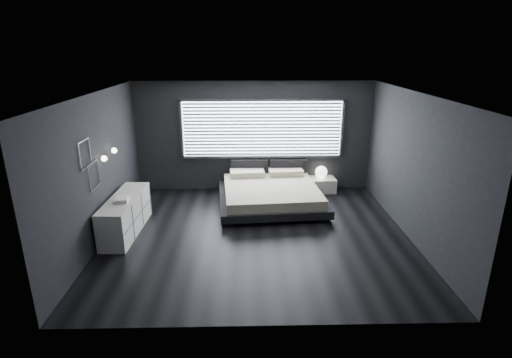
{
  "coord_description": "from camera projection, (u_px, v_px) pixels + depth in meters",
  "views": [
    {
      "loc": [
        -0.2,
        -7.25,
        3.62
      ],
      "look_at": [
        0.0,
        0.85,
        0.9
      ],
      "focal_mm": 28.0,
      "sensor_mm": 36.0,
      "label": 1
    }
  ],
  "objects": [
    {
      "name": "wall_art_lower",
      "position": [
        94.0,
        175.0,
        7.24
      ],
      "size": [
        0.01,
        0.48,
        0.48
      ],
      "color": "#47474C",
      "rests_on": "ground"
    },
    {
      "name": "room",
      "position": [
        257.0,
        168.0,
        7.58
      ],
      "size": [
        6.04,
        6.0,
        2.8
      ],
      "color": "black",
      "rests_on": "ground"
    },
    {
      "name": "dresser",
      "position": [
        126.0,
        215.0,
        8.05
      ],
      "size": [
        0.6,
        1.89,
        0.75
      ],
      "color": "white",
      "rests_on": "ground"
    },
    {
      "name": "sconce_near",
      "position": [
        104.0,
        158.0,
        7.5
      ],
      "size": [
        0.18,
        0.11,
        0.11
      ],
      "color": "silver",
      "rests_on": "ground"
    },
    {
      "name": "window",
      "position": [
        262.0,
        129.0,
        10.08
      ],
      "size": [
        4.14,
        0.09,
        1.52
      ],
      "color": "white",
      "rests_on": "ground"
    },
    {
      "name": "book_stack",
      "position": [
        122.0,
        199.0,
        7.74
      ],
      "size": [
        0.29,
        0.37,
        0.07
      ],
      "color": "silver",
      "rests_on": "dresser"
    },
    {
      "name": "wall_art_upper",
      "position": [
        85.0,
        154.0,
        6.85
      ],
      "size": [
        0.01,
        0.48,
        0.48
      ],
      "color": "#47474C",
      "rests_on": "ground"
    },
    {
      "name": "nightstand",
      "position": [
        323.0,
        185.0,
        10.38
      ],
      "size": [
        0.65,
        0.56,
        0.36
      ],
      "primitive_type": "cube",
      "rotation": [
        0.0,
        0.0,
        0.08
      ],
      "color": "white",
      "rests_on": "ground"
    },
    {
      "name": "sconce_far",
      "position": [
        114.0,
        150.0,
        8.07
      ],
      "size": [
        0.18,
        0.11,
        0.11
      ],
      "color": "silver",
      "rests_on": "ground"
    },
    {
      "name": "orb_lamp",
      "position": [
        321.0,
        172.0,
        10.3
      ],
      "size": [
        0.31,
        0.31,
        0.31
      ],
      "primitive_type": "sphere",
      "color": "white",
      "rests_on": "nightstand"
    },
    {
      "name": "headboard",
      "position": [
        269.0,
        169.0,
        10.36
      ],
      "size": [
        1.96,
        0.16,
        0.52
      ],
      "color": "black",
      "rests_on": "ground"
    },
    {
      "name": "bed",
      "position": [
        271.0,
        193.0,
        9.46
      ],
      "size": [
        2.58,
        2.48,
        0.63
      ],
      "color": "black",
      "rests_on": "ground"
    }
  ]
}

